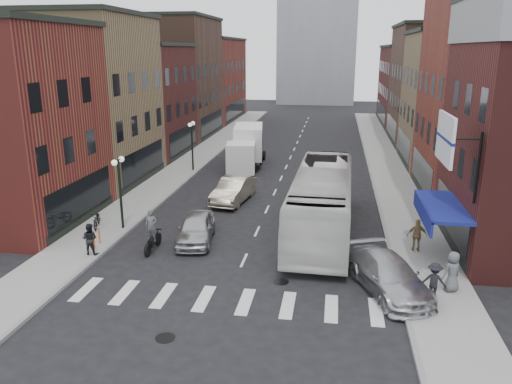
% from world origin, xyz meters
% --- Properties ---
extents(ground, '(160.00, 160.00, 0.00)m').
position_xyz_m(ground, '(0.00, 0.00, 0.00)').
color(ground, black).
rests_on(ground, ground).
extents(sidewalk_left, '(3.00, 74.00, 0.15)m').
position_xyz_m(sidewalk_left, '(-8.50, 22.00, 0.07)').
color(sidewalk_left, gray).
rests_on(sidewalk_left, ground).
extents(sidewalk_right, '(3.00, 74.00, 0.15)m').
position_xyz_m(sidewalk_right, '(8.50, 22.00, 0.07)').
color(sidewalk_right, gray).
rests_on(sidewalk_right, ground).
extents(curb_left, '(0.20, 74.00, 0.16)m').
position_xyz_m(curb_left, '(-7.00, 22.00, 0.00)').
color(curb_left, gray).
rests_on(curb_left, ground).
extents(curb_right, '(0.20, 74.00, 0.16)m').
position_xyz_m(curb_right, '(7.00, 22.00, 0.00)').
color(curb_right, gray).
rests_on(curb_right, ground).
extents(crosswalk_stripes, '(12.00, 2.20, 0.01)m').
position_xyz_m(crosswalk_stripes, '(0.00, -3.00, 0.00)').
color(crosswalk_stripes, silver).
rests_on(crosswalk_stripes, ground).
extents(bldg_left_mid_a, '(10.30, 10.20, 12.30)m').
position_xyz_m(bldg_left_mid_a, '(-14.99, 14.00, 6.15)').
color(bldg_left_mid_a, olive).
rests_on(bldg_left_mid_a, ground).
extents(bldg_left_mid_b, '(10.30, 10.20, 10.30)m').
position_xyz_m(bldg_left_mid_b, '(-14.99, 24.00, 5.15)').
color(bldg_left_mid_b, '#4C1D1B').
rests_on(bldg_left_mid_b, ground).
extents(bldg_left_far_a, '(10.30, 12.20, 13.30)m').
position_xyz_m(bldg_left_far_a, '(-14.99, 35.00, 6.65)').
color(bldg_left_far_a, '#482F24').
rests_on(bldg_left_far_a, ground).
extents(bldg_left_far_b, '(10.30, 16.20, 11.30)m').
position_xyz_m(bldg_left_far_b, '(-14.99, 49.00, 5.65)').
color(bldg_left_far_b, maroon).
rests_on(bldg_left_far_b, ground).
extents(bldg_right_mid_a, '(10.30, 10.20, 14.30)m').
position_xyz_m(bldg_right_mid_a, '(15.00, 14.00, 7.15)').
color(bldg_right_mid_a, maroon).
rests_on(bldg_right_mid_a, ground).
extents(bldg_right_mid_b, '(10.30, 10.20, 11.30)m').
position_xyz_m(bldg_right_mid_b, '(14.99, 24.00, 5.65)').
color(bldg_right_mid_b, olive).
rests_on(bldg_right_mid_b, ground).
extents(bldg_right_far_a, '(10.30, 12.20, 12.30)m').
position_xyz_m(bldg_right_far_a, '(14.99, 35.00, 6.15)').
color(bldg_right_far_a, '#482F24').
rests_on(bldg_right_far_a, ground).
extents(bldg_right_far_b, '(10.30, 16.20, 10.30)m').
position_xyz_m(bldg_right_far_b, '(14.99, 49.00, 5.15)').
color(bldg_right_far_b, '#4C1D1B').
rests_on(bldg_right_far_b, ground).
extents(awning_blue, '(1.80, 5.00, 0.78)m').
position_xyz_m(awning_blue, '(8.93, 2.50, 2.63)').
color(awning_blue, navy).
rests_on(awning_blue, ground).
extents(billboard_sign, '(1.52, 3.00, 3.70)m').
position_xyz_m(billboard_sign, '(8.59, 0.50, 6.13)').
color(billboard_sign, black).
rests_on(billboard_sign, ground).
extents(streetlamp_near, '(0.32, 1.22, 4.11)m').
position_xyz_m(streetlamp_near, '(-7.40, 4.00, 2.91)').
color(streetlamp_near, black).
rests_on(streetlamp_near, ground).
extents(streetlamp_far, '(0.32, 1.22, 4.11)m').
position_xyz_m(streetlamp_far, '(-7.40, 18.00, 2.91)').
color(streetlamp_far, black).
rests_on(streetlamp_far, ground).
extents(bike_rack, '(0.08, 0.68, 0.80)m').
position_xyz_m(bike_rack, '(-7.60, 1.30, 0.55)').
color(bike_rack, '#D8590C').
rests_on(bike_rack, sidewalk_left).
extents(box_truck, '(3.02, 7.98, 3.36)m').
position_xyz_m(box_truck, '(-3.42, 20.77, 1.66)').
color(box_truck, white).
rests_on(box_truck, ground).
extents(motorcycle_rider, '(0.63, 2.11, 2.15)m').
position_xyz_m(motorcycle_rider, '(-4.71, 1.44, 1.01)').
color(motorcycle_rider, black).
rests_on(motorcycle_rider, ground).
extents(transit_bus, '(3.33, 12.92, 3.58)m').
position_xyz_m(transit_bus, '(3.49, 5.54, 1.79)').
color(transit_bus, silver).
rests_on(transit_bus, ground).
extents(sedan_left_near, '(2.33, 4.55, 1.48)m').
position_xyz_m(sedan_left_near, '(-2.91, 3.00, 0.74)').
color(sedan_left_near, '#B7B8BC').
rests_on(sedan_left_near, ground).
extents(sedan_left_far, '(2.36, 5.06, 1.61)m').
position_xyz_m(sedan_left_far, '(-2.41, 10.30, 0.80)').
color(sedan_left_far, '#B3AA91').
rests_on(sedan_left_far, ground).
extents(curb_car, '(3.75, 5.50, 1.48)m').
position_xyz_m(curb_car, '(6.50, -1.24, 0.74)').
color(curb_car, '#B7B7BC').
rests_on(curb_car, ground).
extents(parked_bicycle, '(1.17, 1.91, 0.95)m').
position_xyz_m(parked_bicycle, '(-8.83, 3.83, 0.63)').
color(parked_bicycle, black).
rests_on(parked_bicycle, sidewalk_left).
extents(ped_left_solo, '(0.76, 0.44, 1.56)m').
position_xyz_m(ped_left_solo, '(-7.40, 0.23, 0.93)').
color(ped_left_solo, black).
rests_on(ped_left_solo, sidewalk_left).
extents(ped_right_a, '(1.08, 0.71, 1.53)m').
position_xyz_m(ped_right_a, '(8.15, -1.82, 0.91)').
color(ped_right_a, black).
rests_on(ped_right_a, sidewalk_right).
extents(ped_right_b, '(0.97, 0.50, 1.63)m').
position_xyz_m(ped_right_b, '(8.22, 3.16, 0.97)').
color(ped_right_b, olive).
rests_on(ped_right_b, sidewalk_right).
extents(ped_right_c, '(0.99, 0.90, 1.71)m').
position_xyz_m(ped_right_c, '(9.00, -1.01, 1.00)').
color(ped_right_c, '#585B60').
rests_on(ped_right_c, sidewalk_right).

